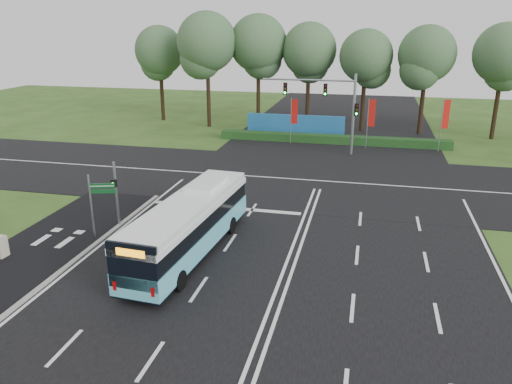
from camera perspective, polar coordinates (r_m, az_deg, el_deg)
ground at (r=25.87m, az=4.12°, el=-6.56°), size 120.00×120.00×0.00m
road_main at (r=25.86m, az=4.12°, el=-6.52°), size 20.00×120.00×0.04m
road_cross at (r=36.98m, az=7.06°, el=1.27°), size 120.00×14.00×0.05m
bike_path at (r=27.95m, az=-23.34°, el=-6.08°), size 5.00×18.00×0.06m
kerb_strip at (r=26.64m, az=-19.13°, el=-6.69°), size 0.25×18.00×0.12m
city_bus at (r=24.87m, az=-7.62°, el=-3.79°), size 3.06×11.02×3.12m
pedestrian_signal at (r=29.09m, az=-15.73°, el=0.05°), size 0.31×0.43×3.77m
street_sign at (r=27.67m, az=-17.74°, el=-0.65°), size 1.33×0.48×3.55m
banner_flag_left at (r=47.96m, az=4.31°, el=8.86°), size 0.64×0.10×4.36m
banner_flag_mid at (r=47.19m, az=12.97°, el=8.46°), size 0.68×0.07×4.60m
banner_flag_right at (r=47.63m, az=20.76°, el=7.96°), size 0.66×0.33×4.80m
traffic_light_gantry at (r=44.22m, az=8.81°, el=10.24°), size 8.41×0.28×7.00m
hedge at (r=48.93m, az=8.70°, el=5.97°), size 22.00×1.20×0.80m
blue_hoarding at (r=51.66m, az=4.51°, el=7.59°), size 10.00×0.30×2.20m
eucalyptus_row at (r=54.55m, az=8.50°, el=15.75°), size 47.11×8.54×12.35m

